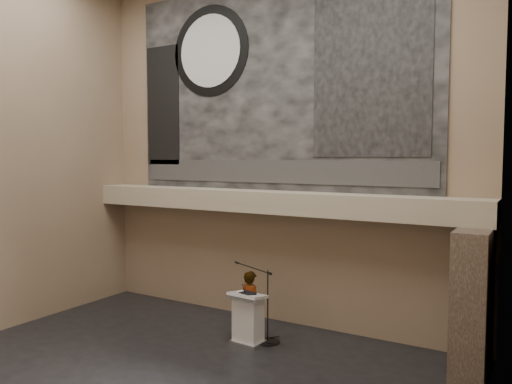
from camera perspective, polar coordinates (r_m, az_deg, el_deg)
The scene contains 18 objects.
floor at distance 9.66m, azimuth -10.45°, elevation -20.52°, with size 10.00×10.00×0.00m, color black.
wall_back at distance 12.08m, azimuth 1.95°, elevation 5.20°, with size 10.00×0.02×8.50m, color #7F6A51.
wall_right at distance 6.63m, azimuth 23.70°, elevation 5.84°, with size 0.02×8.00×8.50m, color #7F6A51.
soffit at distance 11.78m, azimuth 1.00°, elevation -1.10°, with size 10.00×0.80×0.50m, color tan.
sprinkler_left at distance 12.63m, azimuth -5.43°, elevation -2.04°, with size 0.04×0.04×0.06m, color #B2893D.
sprinkler_right at distance 10.94m, azimuth 9.54°, elevation -3.02°, with size 0.04×0.04×0.06m, color #B2893D.
banner at distance 12.17m, azimuth 1.90°, elevation 12.05°, with size 8.00×0.05×5.00m, color black.
banner_text_strip at distance 12.02m, azimuth 1.79°, elevation 2.35°, with size 7.76×0.02×0.55m, color #2E2E2E.
banner_clock_rim at distance 13.26m, azimuth -5.26°, elevation 15.75°, with size 2.30×2.30×0.02m, color black.
banner_clock_face at distance 13.25m, azimuth -5.32°, elevation 15.76°, with size 1.84×1.84×0.02m, color silver.
banner_building_print at distance 11.20m, azimuth 12.90°, elevation 13.17°, with size 2.60×0.02×3.60m, color black.
banner_brick_print at distance 14.06m, azimuth -10.58°, elevation 9.67°, with size 1.10×0.02×3.20m, color black.
stone_pier at distance 10.15m, azimuth 23.51°, elevation -11.46°, with size 0.60×1.40×2.70m, color #403227.
lectern at distance 10.98m, azimuth -0.91°, elevation -14.27°, with size 0.78×0.59×1.14m.
binder at distance 10.77m, azimuth -0.98°, elevation -11.50°, with size 0.31×0.24×0.04m, color black.
papers at distance 10.91m, azimuth -1.70°, elevation -11.38°, with size 0.20×0.28×0.01m, color white.
speaker_person at distance 11.26m, azimuth -0.61°, elevation -12.74°, with size 0.55×0.36×1.50m, color white.
mic_stand at distance 11.21m, azimuth 1.19°, elevation -15.54°, with size 1.45×0.82×1.58m.
Camera 1 is at (5.84, -6.57, 4.00)m, focal length 35.00 mm.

